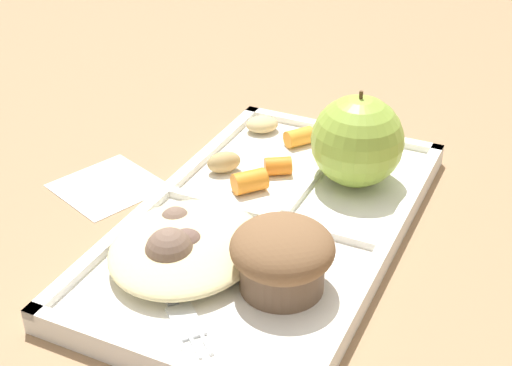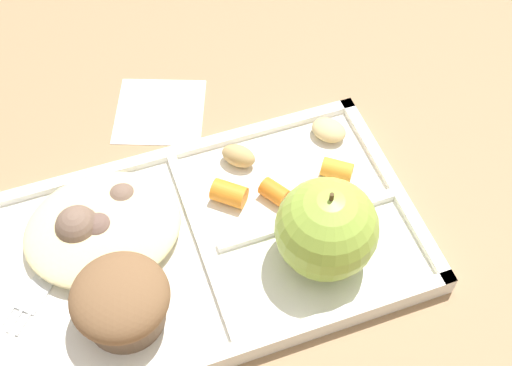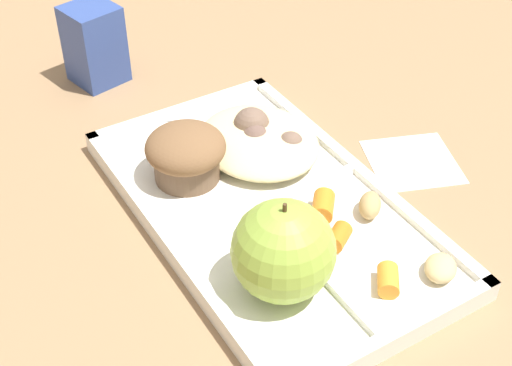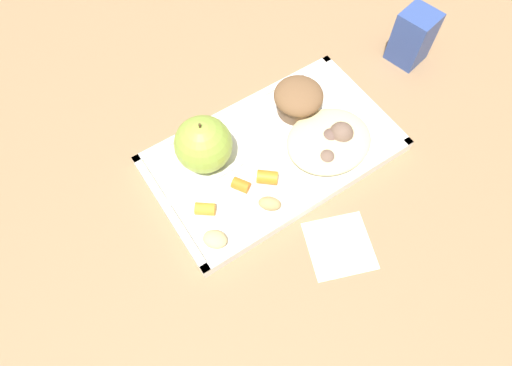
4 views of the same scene
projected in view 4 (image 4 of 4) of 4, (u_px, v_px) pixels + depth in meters
name	position (u px, v px, depth m)	size (l,w,h in m)	color
ground	(274.00, 157.00, 0.71)	(6.00, 6.00, 0.00)	#997551
lunch_tray	(273.00, 154.00, 0.70)	(0.39, 0.22, 0.02)	white
green_apple	(203.00, 144.00, 0.65)	(0.09, 0.09, 0.10)	#93B742
bran_muffin	(298.00, 99.00, 0.71)	(0.08, 0.08, 0.06)	brown
carrot_slice_large	(267.00, 177.00, 0.67)	(0.02, 0.02, 0.03)	orange
carrot_slice_small	(205.00, 209.00, 0.64)	(0.02, 0.02, 0.03)	orange
carrot_slice_back	(241.00, 185.00, 0.66)	(0.02, 0.02, 0.03)	orange
potato_chunk_large	(270.00, 204.00, 0.64)	(0.03, 0.02, 0.02)	tan
potato_chunk_corner	(215.00, 239.00, 0.62)	(0.03, 0.04, 0.02)	tan
egg_noodle_pile	(329.00, 141.00, 0.69)	(0.14, 0.12, 0.03)	beige
meatball_side	(330.00, 138.00, 0.69)	(0.03, 0.03, 0.03)	brown
meatball_center	(327.00, 158.00, 0.68)	(0.03, 0.03, 0.03)	#755B4C
meatball_front	(341.00, 134.00, 0.69)	(0.04, 0.04, 0.04)	#755B4C
plastic_fork	(347.00, 124.00, 0.72)	(0.11, 0.12, 0.00)	silver
milk_carton	(413.00, 37.00, 0.77)	(0.06, 0.06, 0.10)	#334C99
paper_napkin	(340.00, 246.00, 0.64)	(0.09, 0.09, 0.00)	white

